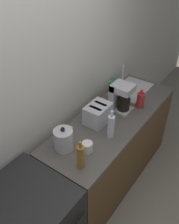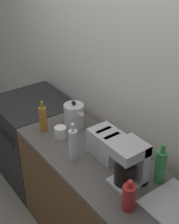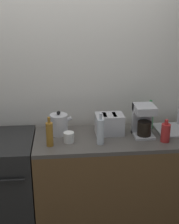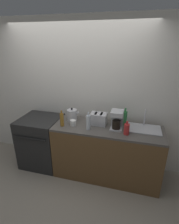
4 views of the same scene
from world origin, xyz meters
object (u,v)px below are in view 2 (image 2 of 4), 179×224
stove (36,140)px  bottle_red (129,197)px  coffee_maker (130,162)px  bottle_clear (73,144)px  cup_white (61,132)px  kettle (74,115)px  toaster (107,144)px  bottle_amber (43,119)px  bottle_green (160,166)px

stove → bottle_red: (1.53, -0.17, 0.54)m
coffee_maker → bottle_clear: bearing=-160.0°
stove → cup_white: (0.68, -0.10, 0.50)m
coffee_maker → stove: bearing=179.6°
kettle → toaster: size_ratio=0.88×
kettle → bottle_clear: bottle_clear is taller
bottle_clear → bottle_amber: bottle_clear is taller
stove → kettle: kettle is taller
bottle_amber → kettle: bearing=71.6°
bottle_clear → bottle_amber: bearing=179.5°
stove → kettle: size_ratio=4.04×
coffee_maker → bottle_amber: size_ratio=1.13×
bottle_clear → bottle_amber: (-0.44, 0.00, -0.01)m
kettle → cup_white: kettle is taller
stove → toaster: 1.20m
stove → cup_white: size_ratio=9.91×
stove → bottle_amber: bearing=-17.1°
bottle_clear → cup_white: size_ratio=3.06×
bottle_green → bottle_clear: bearing=-149.3°
bottle_red → bottle_clear: bottle_clear is taller
bottle_red → bottle_amber: 1.02m
toaster → bottle_amber: 0.59m
kettle → coffee_maker: bearing=-7.1°
toaster → cup_white: (-0.39, -0.16, -0.05)m
toaster → bottle_red: bearing=-25.4°
bottle_amber → cup_white: 0.19m
stove → kettle: 0.82m
toaster → coffee_maker: bearing=-12.1°
stove → bottle_green: 1.59m
bottle_green → cup_white: size_ratio=3.05×
kettle → bottle_green: (0.89, 0.06, 0.02)m
cup_white → bottle_green: bearing=17.4°
toaster → coffee_maker: 0.32m
stove → bottle_red: 1.64m
bottle_red → toaster: bearing=154.6°
bottle_clear → coffee_maker: bearing=20.0°
kettle → toaster: kettle is taller
coffee_maker → bottle_red: (0.16, -0.16, -0.07)m
bottle_amber → bottle_clear: bearing=-0.5°
toaster → bottle_clear: 0.25m
stove → toaster: toaster is taller
bottle_red → bottle_green: (-0.05, 0.32, 0.03)m
bottle_clear → cup_white: 0.29m
bottle_red → kettle: bearing=164.9°
toaster → cup_white: toaster is taller
bottle_green → cup_white: bearing=-162.6°
bottle_red → coffee_maker: bearing=136.1°
stove → bottle_amber: size_ratio=3.51×
coffee_maker → bottle_green: bearing=55.8°
kettle → stove: bearing=-171.6°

